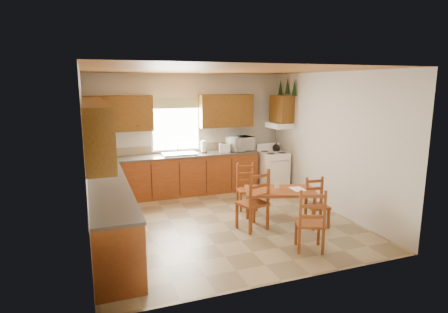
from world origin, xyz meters
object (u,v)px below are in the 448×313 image
object	(u,v)px
microwave	(240,144)
dining_table	(280,207)
stove	(273,171)
chair_far_left	(247,187)
chair_near_right	(252,199)
chair_far_right	(317,203)
chair_near_left	(310,219)

from	to	relation	value
microwave	dining_table	distance (m)	2.54
stove	dining_table	xyz separation A→B (m)	(-0.96, -2.09, -0.11)
dining_table	chair_far_left	bearing A→B (deg)	119.92
chair_near_right	stove	bearing A→B (deg)	-140.76
stove	chair_far_right	bearing A→B (deg)	-98.05
microwave	stove	bearing A→B (deg)	-38.79
chair_far_left	chair_far_right	xyz separation A→B (m)	(0.77, -1.28, -0.03)
dining_table	chair_far_right	bearing A→B (deg)	-9.13
stove	chair_near_right	size ratio (longest dim) A/B	0.82
stove	chair_far_left	world-z (taller)	chair_far_left
chair_near_left	stove	bearing A→B (deg)	-84.90
chair_near_right	chair_far_right	distance (m)	1.16
dining_table	chair_far_right	size ratio (longest dim) A/B	1.41
microwave	dining_table	xyz separation A→B (m)	(-0.26, -2.41, -0.76)
chair_near_left	chair_far_left	distance (m)	2.05
chair_near_left	dining_table	bearing A→B (deg)	-70.68
dining_table	chair_near_left	size ratio (longest dim) A/B	1.25
chair_far_left	chair_far_right	bearing A→B (deg)	-48.68
chair_near_right	microwave	bearing A→B (deg)	-123.35
dining_table	chair_far_left	size ratio (longest dim) A/B	1.33
chair_far_left	microwave	bearing A→B (deg)	82.76
dining_table	chair_far_left	world-z (taller)	chair_far_left
stove	dining_table	size ratio (longest dim) A/B	0.73
chair_near_right	chair_far_right	bearing A→B (deg)	150.07
dining_table	chair_near_right	world-z (taller)	chair_near_right
microwave	chair_near_right	xyz separation A→B (m)	(-0.79, -2.42, -0.55)
chair_near_right	chair_far_right	world-z (taller)	chair_near_right
chair_near_left	chair_near_right	xyz separation A→B (m)	(-0.46, 1.05, 0.05)
dining_table	chair_near_right	xyz separation A→B (m)	(-0.54, -0.01, 0.21)
stove	chair_near_right	bearing A→B (deg)	-124.45
stove	chair_far_right	distance (m)	2.42
microwave	chair_near_left	xyz separation A→B (m)	(-0.33, -3.48, -0.60)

